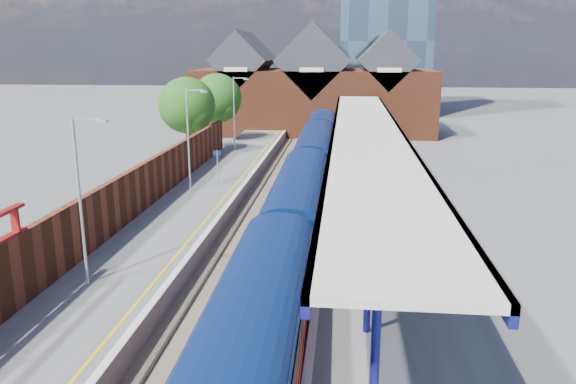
# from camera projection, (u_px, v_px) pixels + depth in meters

# --- Properties ---
(ground) EXTENTS (240.00, 240.00, 0.00)m
(ground) POSITION_uv_depth(u_px,v_px,m) (294.00, 181.00, 46.28)
(ground) COLOR #5B5B5E
(ground) RESTS_ON ground
(ballast_bed) EXTENTS (6.00, 76.00, 0.06)m
(ballast_bed) POSITION_uv_depth(u_px,v_px,m) (280.00, 215.00, 36.63)
(ballast_bed) COLOR #473D33
(ballast_bed) RESTS_ON ground
(rails) EXTENTS (4.51, 76.00, 0.14)m
(rails) POSITION_uv_depth(u_px,v_px,m) (280.00, 213.00, 36.61)
(rails) COLOR slate
(rails) RESTS_ON ground
(left_platform) EXTENTS (5.00, 76.00, 1.00)m
(left_platform) POSITION_uv_depth(u_px,v_px,m) (198.00, 205.00, 37.06)
(left_platform) COLOR #565659
(left_platform) RESTS_ON ground
(right_platform) EXTENTS (6.00, 76.00, 1.00)m
(right_platform) POSITION_uv_depth(u_px,v_px,m) (373.00, 210.00, 35.92)
(right_platform) COLOR #565659
(right_platform) RESTS_ON ground
(coping_left) EXTENTS (0.30, 76.00, 0.05)m
(coping_left) POSITION_uv_depth(u_px,v_px,m) (232.00, 199.00, 36.70)
(coping_left) COLOR silver
(coping_left) RESTS_ON left_platform
(coping_right) EXTENTS (0.30, 76.00, 0.05)m
(coping_right) POSITION_uv_depth(u_px,v_px,m) (329.00, 201.00, 36.07)
(coping_right) COLOR silver
(coping_right) RESTS_ON right_platform
(yellow_line) EXTENTS (0.14, 76.00, 0.01)m
(yellow_line) POSITION_uv_depth(u_px,v_px,m) (223.00, 199.00, 36.76)
(yellow_line) COLOR yellow
(yellow_line) RESTS_ON left_platform
(train) EXTENTS (3.03, 65.94, 3.45)m
(train) POSITION_uv_depth(u_px,v_px,m) (308.00, 168.00, 40.84)
(train) COLOR #0B1C4E
(train) RESTS_ON ground
(canopy) EXTENTS (4.50, 52.00, 4.48)m
(canopy) POSITION_uv_depth(u_px,v_px,m) (366.00, 132.00, 36.68)
(canopy) COLOR navy
(canopy) RESTS_ON right_platform
(lamp_post_b) EXTENTS (1.48, 0.18, 7.00)m
(lamp_post_b) POSITION_uv_depth(u_px,v_px,m) (82.00, 191.00, 22.54)
(lamp_post_b) COLOR #A5A8AA
(lamp_post_b) RESTS_ON left_platform
(lamp_post_c) EXTENTS (1.48, 0.18, 7.00)m
(lamp_post_c) POSITION_uv_depth(u_px,v_px,m) (190.00, 133.00, 37.96)
(lamp_post_c) COLOR #A5A8AA
(lamp_post_c) RESTS_ON left_platform
(lamp_post_d) EXTENTS (1.48, 0.18, 7.00)m
(lamp_post_d) POSITION_uv_depth(u_px,v_px,m) (235.00, 109.00, 53.39)
(lamp_post_d) COLOR #A5A8AA
(lamp_post_d) RESTS_ON left_platform
(platform_sign) EXTENTS (0.55, 0.08, 2.50)m
(platform_sign) POSITION_uv_depth(u_px,v_px,m) (217.00, 161.00, 40.32)
(platform_sign) COLOR #A5A8AA
(platform_sign) RESTS_ON left_platform
(brick_wall) EXTENTS (0.35, 50.00, 3.86)m
(brick_wall) POSITION_uv_depth(u_px,v_px,m) (119.00, 202.00, 30.61)
(brick_wall) COLOR brown
(brick_wall) RESTS_ON left_platform
(station_building) EXTENTS (30.00, 12.12, 13.78)m
(station_building) POSITION_uv_depth(u_px,v_px,m) (314.00, 90.00, 71.92)
(station_building) COLOR brown
(station_building) RESTS_ON ground
(tree_near) EXTENTS (5.20, 5.20, 8.10)m
(tree_near) POSITION_uv_depth(u_px,v_px,m) (188.00, 107.00, 51.67)
(tree_near) COLOR #382314
(tree_near) RESTS_ON ground
(tree_far) EXTENTS (5.20, 5.20, 8.10)m
(tree_far) POSITION_uv_depth(u_px,v_px,m) (218.00, 100.00, 59.29)
(tree_far) COLOR #382314
(tree_far) RESTS_ON ground
(parked_car_red) EXTENTS (4.13, 2.84, 1.31)m
(parked_car_red) POSITION_uv_depth(u_px,v_px,m) (432.00, 235.00, 27.62)
(parked_car_red) COLOR #A5260D
(parked_car_red) RESTS_ON right_platform
(parked_car_silver) EXTENTS (4.50, 2.48, 1.40)m
(parked_car_silver) POSITION_uv_depth(u_px,v_px,m) (419.00, 261.00, 24.11)
(parked_car_silver) COLOR #A5A5AA
(parked_car_silver) RESTS_ON right_platform
(parked_car_dark) EXTENTS (4.62, 2.18, 1.30)m
(parked_car_dark) POSITION_uv_depth(u_px,v_px,m) (403.00, 223.00, 29.56)
(parked_car_dark) COLOR black
(parked_car_dark) RESTS_ON right_platform
(parked_car_blue) EXTENTS (4.53, 2.49, 1.20)m
(parked_car_blue) POSITION_uv_depth(u_px,v_px,m) (422.00, 254.00, 25.23)
(parked_car_blue) COLOR navy
(parked_car_blue) RESTS_ON right_platform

